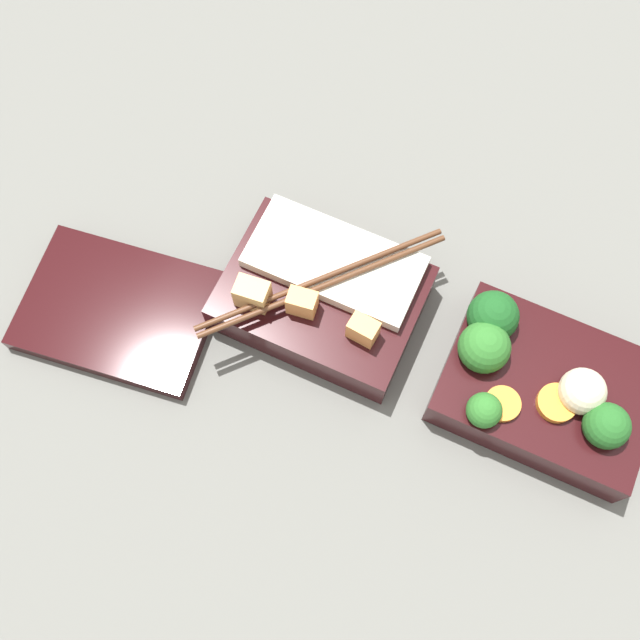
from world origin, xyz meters
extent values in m
plane|color=slate|center=(0.00, 0.00, 0.00)|extent=(3.00, 3.00, 0.00)
cube|color=black|center=(-0.10, 0.01, 0.02)|extent=(0.17, 0.12, 0.04)
sphere|color=#2D7028|center=(-0.06, 0.05, 0.05)|extent=(0.03, 0.03, 0.03)
sphere|color=#19511E|center=(-0.04, -0.02, 0.05)|extent=(0.04, 0.04, 0.04)
sphere|color=#236023|center=(-0.15, 0.03, 0.05)|extent=(0.04, 0.04, 0.04)
sphere|color=#2D7028|center=(-0.04, 0.01, 0.05)|extent=(0.04, 0.04, 0.04)
cylinder|color=orange|center=(-0.11, 0.02, 0.04)|extent=(0.04, 0.04, 0.01)
cylinder|color=orange|center=(-0.07, 0.04, 0.04)|extent=(0.03, 0.03, 0.01)
sphere|color=beige|center=(-0.12, 0.01, 0.05)|extent=(0.04, 0.04, 0.04)
cube|color=black|center=(0.11, 0.01, 0.02)|extent=(0.17, 0.12, 0.04)
cube|color=silver|center=(0.11, -0.02, 0.05)|extent=(0.15, 0.07, 0.01)
cube|color=#F4A356|center=(0.06, 0.03, 0.05)|extent=(0.03, 0.02, 0.02)
cube|color=#F4A356|center=(0.11, 0.03, 0.05)|extent=(0.03, 0.02, 0.02)
cube|color=#EAB266|center=(0.16, 0.04, 0.05)|extent=(0.03, 0.02, 0.03)
sphere|color=#381942|center=(0.15, 0.04, 0.05)|extent=(0.01, 0.01, 0.01)
cylinder|color=#56331E|center=(0.11, 0.01, 0.06)|extent=(0.16, 0.17, 0.01)
cylinder|color=#56331E|center=(0.10, 0.01, 0.06)|extent=(0.16, 0.17, 0.01)
cube|color=black|center=(0.27, 0.09, 0.01)|extent=(0.18, 0.14, 0.02)
camera|label=1|loc=(0.00, 0.25, 0.63)|focal=42.00mm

